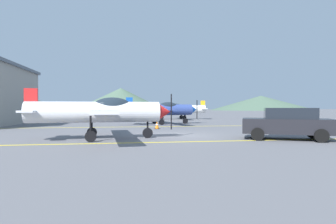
% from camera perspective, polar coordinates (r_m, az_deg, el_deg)
% --- Properties ---
extents(ground_plane, '(400.00, 400.00, 0.00)m').
position_cam_1_polar(ground_plane, '(16.34, 2.43, -4.81)').
color(ground_plane, slate).
extents(apron_line_near, '(80.00, 0.16, 0.01)m').
position_cam_1_polar(apron_line_near, '(13.34, 5.01, -6.10)').
color(apron_line_near, yellow).
rests_on(apron_line_near, ground_plane).
extents(apron_line_far, '(80.00, 0.16, 0.01)m').
position_cam_1_polar(apron_line_far, '(23.61, -1.05, -3.01)').
color(apron_line_far, yellow).
rests_on(apron_line_far, ground_plane).
extents(airplane_near, '(7.48, 8.60, 2.57)m').
position_cam_1_polar(airplane_near, '(14.61, -13.66, 0.16)').
color(airplane_near, silver).
rests_on(airplane_near, ground_plane).
extents(airplane_mid, '(7.52, 8.57, 2.57)m').
position_cam_1_polar(airplane_mid, '(26.91, -1.12, 0.55)').
color(airplane_mid, '#33478C').
rests_on(airplane_mid, ground_plane).
extents(airplane_far, '(7.40, 8.55, 2.57)m').
position_cam_1_polar(airplane_far, '(37.67, 2.35, 0.67)').
color(airplane_far, white).
rests_on(airplane_far, ground_plane).
extents(car_sedan, '(4.66, 3.44, 1.62)m').
position_cam_1_polar(car_sedan, '(15.40, 23.30, -2.10)').
color(car_sedan, black).
rests_on(car_sedan, ground_plane).
extents(traffic_cone_front, '(0.36, 0.36, 0.59)m').
position_cam_1_polar(traffic_cone_front, '(21.10, -2.28, -2.72)').
color(traffic_cone_front, black).
rests_on(traffic_cone_front, ground_plane).
extents(traffic_cone_side, '(0.36, 0.36, 0.59)m').
position_cam_1_polar(traffic_cone_side, '(21.63, 27.36, -2.74)').
color(traffic_cone_side, black).
rests_on(traffic_cone_side, ground_plane).
extents(hill_left, '(55.59, 55.59, 12.12)m').
position_cam_1_polar(hill_left, '(177.20, -29.75, 2.28)').
color(hill_left, '#4C6651').
rests_on(hill_left, ground_plane).
extents(hill_centerleft, '(56.21, 56.21, 13.72)m').
position_cam_1_polar(hill_centerleft, '(175.62, -9.68, 2.67)').
color(hill_centerleft, '#4C6651').
rests_on(hill_centerleft, ground_plane).
extents(hill_centerright, '(56.01, 56.01, 8.06)m').
position_cam_1_polar(hill_centerright, '(161.81, 18.57, 1.78)').
color(hill_centerright, '#4C6651').
rests_on(hill_centerright, ground_plane).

